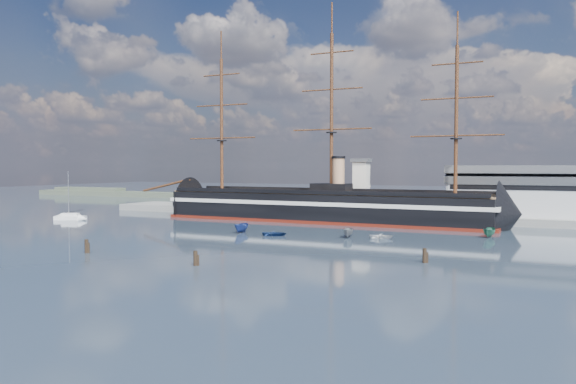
% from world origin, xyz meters
% --- Properties ---
extents(ground, '(600.00, 600.00, 0.00)m').
position_xyz_m(ground, '(0.00, 40.00, 0.00)').
color(ground, '#243343').
rests_on(ground, ground).
extents(quay, '(180.00, 18.00, 2.00)m').
position_xyz_m(quay, '(10.00, 76.00, 0.00)').
color(quay, slate).
rests_on(quay, ground).
extents(quay_tower, '(5.00, 5.00, 15.00)m').
position_xyz_m(quay_tower, '(3.00, 73.00, 9.75)').
color(quay_tower, silver).
rests_on(quay_tower, ground).
extents(shoreline, '(120.00, 10.00, 4.00)m').
position_xyz_m(shoreline, '(-139.23, 135.00, 1.45)').
color(shoreline, '#3F4C38').
rests_on(shoreline, ground).
extents(warship, '(113.05, 18.20, 53.94)m').
position_xyz_m(warship, '(-4.91, 60.00, 4.04)').
color(warship, black).
rests_on(warship, ground).
extents(sailboat, '(8.72, 5.67, 13.50)m').
position_xyz_m(sailboat, '(-68.34, 34.40, 0.86)').
color(sailboat, white).
rests_on(sailboat, ground).
extents(motorboat_a, '(6.72, 3.08, 2.60)m').
position_xyz_m(motorboat_a, '(-10.76, 28.59, 0.00)').
color(motorboat_a, navy).
rests_on(motorboat_a, ground).
extents(motorboat_b, '(2.10, 3.46, 1.51)m').
position_xyz_m(motorboat_b, '(-1.48, 26.50, 0.00)').
color(motorboat_b, navy).
rests_on(motorboat_b, ground).
extents(motorboat_c, '(6.28, 3.51, 2.37)m').
position_xyz_m(motorboat_c, '(13.61, 30.71, 0.00)').
color(motorboat_c, slate).
rests_on(motorboat_c, ground).
extents(motorboat_e, '(1.44, 3.09, 1.40)m').
position_xyz_m(motorboat_e, '(20.43, 31.73, 0.00)').
color(motorboat_e, white).
rests_on(motorboat_e, ground).
extents(motorboat_f, '(6.58, 3.11, 2.54)m').
position_xyz_m(motorboat_f, '(40.30, 43.22, 0.00)').
color(motorboat_f, '#27644A').
rests_on(motorboat_f, ground).
extents(piling_near_left, '(0.64, 0.64, 3.06)m').
position_xyz_m(piling_near_left, '(-20.25, -8.14, 0.00)').
color(piling_near_left, black).
rests_on(piling_near_left, ground).
extents(piling_near_mid, '(0.64, 0.64, 2.92)m').
position_xyz_m(piling_near_mid, '(3.60, -10.41, 0.00)').
color(piling_near_mid, black).
rests_on(piling_near_mid, ground).
extents(piling_far_right, '(0.64, 0.64, 2.95)m').
position_xyz_m(piling_far_right, '(34.21, 6.45, 0.00)').
color(piling_far_right, black).
rests_on(piling_far_right, ground).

